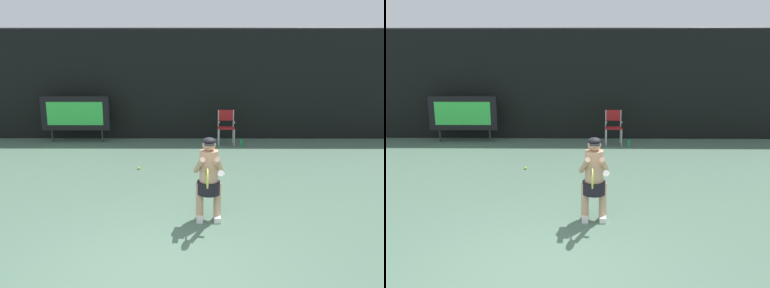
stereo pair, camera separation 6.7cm
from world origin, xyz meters
TOP-DOWN VIEW (x-y plane):
  - ground at (0.00, -0.19)m, footprint 18.00×22.00m
  - backdrop_screen at (0.00, 8.50)m, footprint 18.00×0.12m
  - scoreboard at (-3.36, 7.88)m, footprint 2.20×0.21m
  - umpire_chair at (1.49, 7.59)m, footprint 0.52×0.44m
  - water_bottle at (1.94, 7.18)m, footprint 0.07×0.07m
  - tennis_player at (0.72, 1.74)m, footprint 0.53×0.60m
  - tennis_racket at (0.67, 1.23)m, footprint 0.03×0.60m
  - tennis_ball_loose at (-0.90, 4.72)m, footprint 0.07×0.07m

SIDE VIEW (x-z plane):
  - ground at x=0.00m, z-range -0.02..0.00m
  - tennis_ball_loose at x=-0.90m, z-range 0.00..0.07m
  - water_bottle at x=1.94m, z-range -0.01..0.26m
  - umpire_chair at x=1.49m, z-range 0.08..1.16m
  - tennis_player at x=0.72m, z-range 0.05..1.49m
  - tennis_racket at x=0.67m, z-range 0.75..1.06m
  - scoreboard at x=-3.36m, z-range 0.20..1.70m
  - backdrop_screen at x=0.00m, z-range -0.02..3.64m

